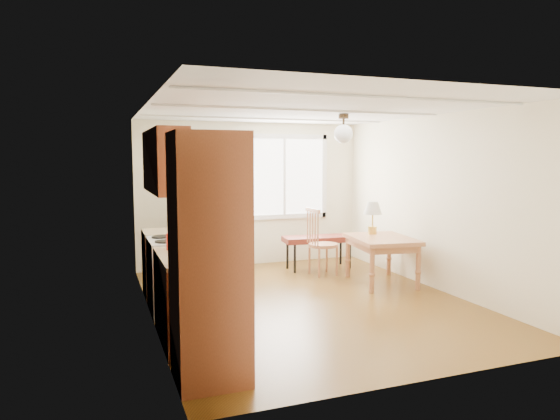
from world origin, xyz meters
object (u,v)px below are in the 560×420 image
refrigerator (223,221)px  dining_table (381,244)px  bench (319,240)px  chair (318,237)px

refrigerator → dining_table: refrigerator is taller
refrigerator → dining_table: 2.51m
bench → chair: size_ratio=1.15×
refrigerator → bench: 1.68m
bench → dining_table: dining_table is taller
dining_table → chair: chair is taller
bench → chair: chair is taller
bench → chair: (-0.23, -0.45, 0.13)m
bench → dining_table: bearing=-64.5°
bench → chair: bearing=-111.8°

